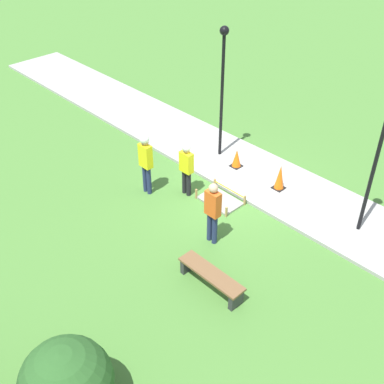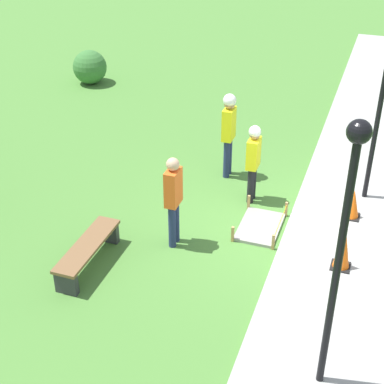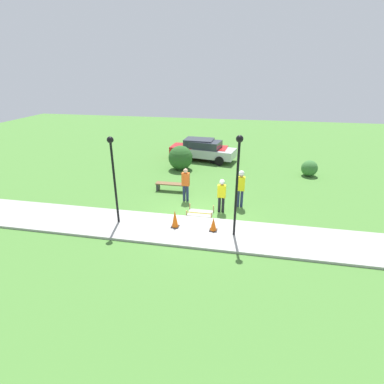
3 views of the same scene
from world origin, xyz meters
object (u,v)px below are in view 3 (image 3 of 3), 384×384
at_px(parked_car_silver, 205,150).
at_px(park_bench, 171,186).
at_px(worker_assistant, 222,193).
at_px(bystander_in_orange_shirt, 186,183).
at_px(worker_supervisor, 241,185).
at_px(traffic_cone_far_patch, 213,224).
at_px(lamppost_far, 113,168).
at_px(parked_car_red, 199,149).
at_px(traffic_cone_near_patch, 175,219).
at_px(lamppost_near, 238,173).

bearing_deg(parked_car_silver, park_bench, -88.00).
xyz_separation_m(worker_assistant, bystander_in_orange_shirt, (-1.99, 0.98, 0.02)).
relative_size(worker_supervisor, bystander_in_orange_shirt, 1.08).
bearing_deg(traffic_cone_far_patch, parked_car_silver, 100.59).
relative_size(worker_supervisor, worker_assistant, 1.14).
height_order(lamppost_far, parked_car_red, lamppost_far).
height_order(traffic_cone_far_patch, worker_assistant, worker_assistant).
xyz_separation_m(lamppost_far, parked_car_red, (1.80, 11.08, -1.87)).
xyz_separation_m(traffic_cone_far_patch, lamppost_far, (-4.34, -0.05, 2.27)).
relative_size(worker_assistant, parked_car_silver, 0.36).
height_order(traffic_cone_near_patch, worker_supervisor, worker_supervisor).
bearing_deg(parked_car_red, bystander_in_orange_shirt, -81.62).
distance_m(bystander_in_orange_shirt, lamppost_near, 4.63).
distance_m(parked_car_silver, parked_car_red, 0.58).
xyz_separation_m(bystander_in_orange_shirt, lamppost_near, (2.77, -3.24, 1.80)).
bearing_deg(lamppost_near, traffic_cone_near_patch, 176.13).
height_order(bystander_in_orange_shirt, parked_car_silver, bystander_in_orange_shirt).
bearing_deg(parked_car_silver, lamppost_near, -64.51).
xyz_separation_m(park_bench, worker_supervisor, (4.00, -1.40, 0.86)).
relative_size(traffic_cone_far_patch, worker_supervisor, 0.31).
height_order(bystander_in_orange_shirt, lamppost_far, lamppost_far).
xyz_separation_m(worker_supervisor, lamppost_near, (-0.09, -3.04, 1.64)).
height_order(bystander_in_orange_shirt, parked_car_red, bystander_in_orange_shirt).
bearing_deg(bystander_in_orange_shirt, parked_car_red, 94.78).
relative_size(traffic_cone_near_patch, lamppost_far, 0.20).
relative_size(worker_supervisor, lamppost_near, 0.46).
xyz_separation_m(bystander_in_orange_shirt, parked_car_silver, (-0.14, 7.73, -0.26)).
xyz_separation_m(traffic_cone_near_patch, parked_car_red, (-0.84, 11.03, 0.31)).
relative_size(park_bench, lamppost_far, 0.45).
xyz_separation_m(lamppost_near, lamppost_far, (-5.24, 0.13, -0.16)).
relative_size(traffic_cone_far_patch, park_bench, 0.34).
height_order(worker_assistant, parked_car_silver, worker_assistant).
distance_m(worker_assistant, bystander_in_orange_shirt, 2.22).
distance_m(worker_supervisor, lamppost_far, 6.25).
xyz_separation_m(worker_assistant, parked_car_red, (-2.66, 8.95, -0.21)).
bearing_deg(lamppost_far, worker_supervisor, 28.57).
bearing_deg(parked_car_red, worker_supervisor, -63.00).
bearing_deg(parked_car_red, traffic_cone_far_patch, -73.42).
height_order(worker_supervisor, lamppost_far, lamppost_far).
bearing_deg(worker_assistant, parked_car_red, 106.56).
bearing_deg(parked_car_red, worker_assistant, -69.84).
bearing_deg(lamppost_near, bystander_in_orange_shirt, 130.60).
xyz_separation_m(worker_supervisor, lamppost_far, (-5.34, -2.91, 1.47)).
bearing_deg(lamppost_near, traffic_cone_far_patch, 168.62).
bearing_deg(traffic_cone_far_patch, lamppost_far, -179.37).
distance_m(park_bench, lamppost_far, 5.08).
bearing_deg(parked_car_red, parked_car_silver, -20.88).
bearing_deg(traffic_cone_far_patch, lamppost_near, -11.38).
xyz_separation_m(traffic_cone_far_patch, parked_car_red, (-2.54, 11.03, 0.41)).
bearing_deg(park_bench, traffic_cone_near_patch, -72.93).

